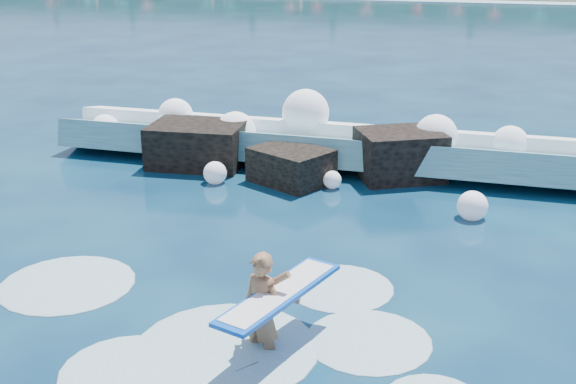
{
  "coord_description": "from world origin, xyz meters",
  "views": [
    {
      "loc": [
        5.37,
        -11.48,
        6.15
      ],
      "look_at": [
        1.5,
        2.0,
        1.2
      ],
      "focal_mm": 45.0,
      "sensor_mm": 36.0,
      "label": 1
    }
  ],
  "objects": [
    {
      "name": "ground",
      "position": [
        0.0,
        0.0,
        0.0
      ],
      "size": [
        200.0,
        200.0,
        0.0
      ],
      "primitive_type": "plane",
      "color": "#071F3C",
      "rests_on": "ground"
    },
    {
      "name": "surf_foam",
      "position": [
        1.25,
        -1.63,
        0.0
      ],
      "size": [
        9.01,
        5.6,
        0.15
      ],
      "color": "silver",
      "rests_on": "ground"
    },
    {
      "name": "breaking_wave",
      "position": [
        1.21,
        7.95,
        0.49
      ],
      "size": [
        16.36,
        2.62,
        1.41
      ],
      "color": "teal",
      "rests_on": "ground"
    },
    {
      "name": "wave_spray",
      "position": [
        1.37,
        7.9,
        0.91
      ],
      "size": [
        15.28,
        4.88,
        2.07
      ],
      "color": "white",
      "rests_on": "ground"
    },
    {
      "name": "rock_cluster",
      "position": [
        0.04,
        6.84,
        0.48
      ],
      "size": [
        8.44,
        3.59,
        1.51
      ],
      "color": "black",
      "rests_on": "ground"
    },
    {
      "name": "surfer_with_board",
      "position": [
        2.29,
        -2.01,
        0.72
      ],
      "size": [
        1.39,
        3.08,
        1.96
      ],
      "color": "#8F6342",
      "rests_on": "ground"
    },
    {
      "name": "wet_band",
      "position": [
        0.0,
        67.0,
        0.04
      ],
      "size": [
        140.0,
        5.0,
        0.08
      ],
      "primitive_type": "cube",
      "color": "silver",
      "rests_on": "ground"
    }
  ]
}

